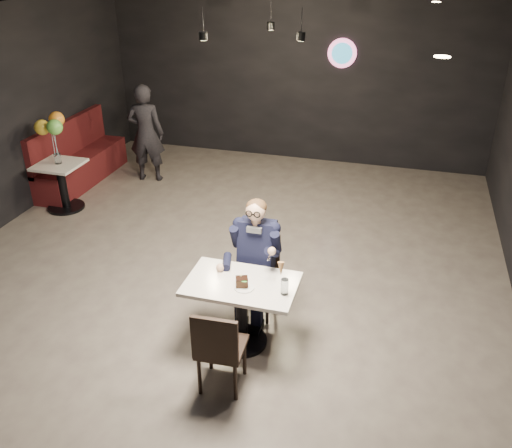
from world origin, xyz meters
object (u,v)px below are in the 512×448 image
(balloon_vase, at_px, (58,159))
(passerby, at_px, (146,133))
(seated_man, at_px, (257,257))
(side_table, at_px, (62,185))
(chair_near, at_px, (222,345))
(chair_far, at_px, (257,277))
(main_table, at_px, (242,313))
(booth_bench, at_px, (80,153))
(sundae_glass, at_px, (285,287))

(balloon_vase, height_order, passerby, passerby)
(seated_man, xyz_separation_m, side_table, (-3.60, 1.75, -0.32))
(chair_near, bearing_deg, chair_far, 87.03)
(chair_far, xyz_separation_m, passerby, (-2.85, 3.19, 0.37))
(main_table, bearing_deg, booth_bench, 139.78)
(main_table, relative_size, passerby, 0.66)
(sundae_glass, relative_size, passerby, 0.10)
(side_table, xyz_separation_m, passerby, (0.75, 1.44, 0.43))
(chair_near, xyz_separation_m, booth_bench, (-3.90, 3.92, 0.08))
(main_table, bearing_deg, side_table, 147.45)
(side_table, bearing_deg, main_table, -32.55)
(main_table, xyz_separation_m, chair_far, (0.00, 0.55, 0.09))
(seated_man, distance_m, booth_bench, 4.78)
(balloon_vase, bearing_deg, passerby, 62.41)
(chair_near, bearing_deg, passerby, 120.24)
(chair_near, bearing_deg, balloon_vase, 138.04)
(seated_man, bearing_deg, balloon_vase, 154.10)
(main_table, bearing_deg, chair_far, 90.00)
(balloon_vase, xyz_separation_m, passerby, (0.75, 1.44, 0.01))
(main_table, bearing_deg, passerby, 127.33)
(balloon_vase, bearing_deg, sundae_glass, -30.33)
(chair_near, bearing_deg, booth_bench, 131.93)
(chair_near, height_order, passerby, passerby)
(chair_far, height_order, passerby, passerby)
(booth_bench, xyz_separation_m, passerby, (1.05, 0.44, 0.30))
(side_table, distance_m, balloon_vase, 0.42)
(chair_far, distance_m, chair_near, 1.17)
(chair_far, height_order, seated_man, seated_man)
(booth_bench, bearing_deg, seated_man, -35.17)
(seated_man, distance_m, balloon_vase, 4.00)
(balloon_vase, bearing_deg, chair_far, -25.90)
(seated_man, relative_size, balloon_vase, 9.38)
(booth_bench, relative_size, side_table, 2.65)
(chair_near, xyz_separation_m, sundae_glass, (0.45, 0.54, 0.37))
(sundae_glass, bearing_deg, side_table, 149.67)
(main_table, height_order, booth_bench, booth_bench)
(chair_far, distance_m, passerby, 4.29)
(sundae_glass, bearing_deg, booth_bench, 142.25)
(booth_bench, xyz_separation_m, side_table, (0.30, -1.00, -0.13))
(booth_bench, relative_size, passerby, 1.28)
(booth_bench, bearing_deg, passerby, 22.59)
(chair_far, xyz_separation_m, sundae_glass, (0.45, -0.62, 0.37))
(chair_far, height_order, booth_bench, booth_bench)
(chair_near, bearing_deg, sundae_glass, 47.33)
(chair_far, distance_m, side_table, 4.00)
(seated_man, xyz_separation_m, passerby, (-2.85, 3.19, 0.11))
(main_table, bearing_deg, seated_man, 90.00)
(main_table, bearing_deg, sundae_glass, -9.11)
(chair_near, distance_m, seated_man, 1.20)
(sundae_glass, xyz_separation_m, passerby, (-3.30, 3.81, 0.00))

